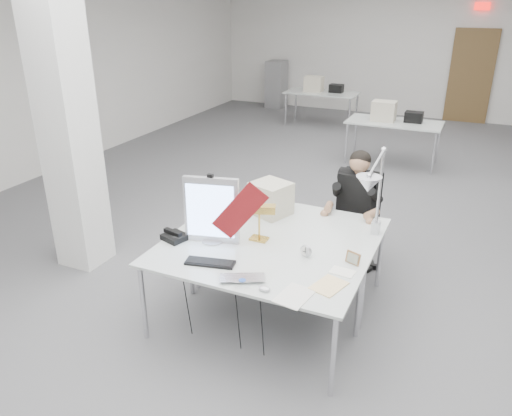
{
  "coord_description": "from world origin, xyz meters",
  "views": [
    {
      "loc": [
        1.53,
        -5.78,
        2.8
      ],
      "look_at": [
        -0.18,
        -2.0,
        1.02
      ],
      "focal_mm": 35.0,
      "sensor_mm": 36.0,
      "label": 1
    }
  ],
  "objects_px": {
    "desk_main": "(251,264)",
    "office_chair": "(356,224)",
    "laptop": "(242,282)",
    "bankers_lamp": "(259,223)",
    "beige_monitor": "(271,198)",
    "desk_phone": "(175,237)",
    "architect_lamp": "(374,192)",
    "seated_person": "(357,192)",
    "monitor": "(212,210)"
  },
  "relations": [
    {
      "from": "desk_main",
      "to": "office_chair",
      "type": "distance_m",
      "value": 1.71
    },
    {
      "from": "desk_main",
      "to": "office_chair",
      "type": "bearing_deg",
      "value": 73.01
    },
    {
      "from": "desk_main",
      "to": "office_chair",
      "type": "height_order",
      "value": "office_chair"
    },
    {
      "from": "laptop",
      "to": "bankers_lamp",
      "type": "relative_size",
      "value": 1.03
    },
    {
      "from": "beige_monitor",
      "to": "bankers_lamp",
      "type": "bearing_deg",
      "value": -56.97
    },
    {
      "from": "desk_phone",
      "to": "bankers_lamp",
      "type": "bearing_deg",
      "value": 41.64
    },
    {
      "from": "desk_phone",
      "to": "architect_lamp",
      "type": "height_order",
      "value": "architect_lamp"
    },
    {
      "from": "seated_person",
      "to": "beige_monitor",
      "type": "distance_m",
      "value": 0.94
    },
    {
      "from": "office_chair",
      "to": "monitor",
      "type": "height_order",
      "value": "monitor"
    },
    {
      "from": "monitor",
      "to": "laptop",
      "type": "height_order",
      "value": "monitor"
    },
    {
      "from": "desk_main",
      "to": "desk_phone",
      "type": "relative_size",
      "value": 8.82
    },
    {
      "from": "office_chair",
      "to": "monitor",
      "type": "bearing_deg",
      "value": -115.97
    },
    {
      "from": "desk_main",
      "to": "bankers_lamp",
      "type": "xyz_separation_m",
      "value": [
        -0.11,
        0.41,
        0.18
      ]
    },
    {
      "from": "seated_person",
      "to": "bankers_lamp",
      "type": "xyz_separation_m",
      "value": [
        -0.6,
        -1.17,
        0.02
      ]
    },
    {
      "from": "architect_lamp",
      "to": "office_chair",
      "type": "bearing_deg",
      "value": 87.3
    },
    {
      "from": "desk_main",
      "to": "bankers_lamp",
      "type": "relative_size",
      "value": 5.31
    },
    {
      "from": "desk_phone",
      "to": "beige_monitor",
      "type": "relative_size",
      "value": 0.59
    },
    {
      "from": "seated_person",
      "to": "desk_phone",
      "type": "height_order",
      "value": "seated_person"
    },
    {
      "from": "office_chair",
      "to": "beige_monitor",
      "type": "bearing_deg",
      "value": -130.51
    },
    {
      "from": "seated_person",
      "to": "architect_lamp",
      "type": "xyz_separation_m",
      "value": [
        0.32,
        -0.85,
        0.35
      ]
    },
    {
      "from": "office_chair",
      "to": "seated_person",
      "type": "distance_m",
      "value": 0.4
    },
    {
      "from": "monitor",
      "to": "desk_phone",
      "type": "xyz_separation_m",
      "value": [
        -0.33,
        -0.11,
        -0.28
      ]
    },
    {
      "from": "monitor",
      "to": "laptop",
      "type": "distance_m",
      "value": 0.82
    },
    {
      "from": "bankers_lamp",
      "to": "desk_phone",
      "type": "bearing_deg",
      "value": -175.48
    },
    {
      "from": "monitor",
      "to": "architect_lamp",
      "type": "height_order",
      "value": "architect_lamp"
    },
    {
      "from": "desk_main",
      "to": "monitor",
      "type": "distance_m",
      "value": 0.61
    },
    {
      "from": "bankers_lamp",
      "to": "desk_main",
      "type": "bearing_deg",
      "value": -94.99
    },
    {
      "from": "seated_person",
      "to": "monitor",
      "type": "distance_m",
      "value": 1.68
    },
    {
      "from": "monitor",
      "to": "bankers_lamp",
      "type": "bearing_deg",
      "value": 14.61
    },
    {
      "from": "desk_main",
      "to": "monitor",
      "type": "relative_size",
      "value": 2.97
    },
    {
      "from": "desk_main",
      "to": "desk_phone",
      "type": "xyz_separation_m",
      "value": [
        -0.8,
        0.09,
        0.04
      ]
    },
    {
      "from": "laptop",
      "to": "bankers_lamp",
      "type": "distance_m",
      "value": 0.77
    },
    {
      "from": "monitor",
      "to": "beige_monitor",
      "type": "distance_m",
      "value": 0.82
    },
    {
      "from": "seated_person",
      "to": "bankers_lamp",
      "type": "height_order",
      "value": "seated_person"
    },
    {
      "from": "architect_lamp",
      "to": "laptop",
      "type": "bearing_deg",
      "value": -147.74
    },
    {
      "from": "seated_person",
      "to": "beige_monitor",
      "type": "xyz_separation_m",
      "value": [
        -0.73,
        -0.59,
        0.02
      ]
    },
    {
      "from": "desk_main",
      "to": "office_chair",
      "type": "relative_size",
      "value": 1.79
    },
    {
      "from": "seated_person",
      "to": "desk_main",
      "type": "bearing_deg",
      "value": -99.02
    },
    {
      "from": "desk_main",
      "to": "beige_monitor",
      "type": "relative_size",
      "value": 5.18
    },
    {
      "from": "bankers_lamp",
      "to": "desk_phone",
      "type": "xyz_separation_m",
      "value": [
        -0.69,
        -0.31,
        -0.14
      ]
    },
    {
      "from": "laptop",
      "to": "desk_phone",
      "type": "bearing_deg",
      "value": 128.62
    },
    {
      "from": "office_chair",
      "to": "seated_person",
      "type": "xyz_separation_m",
      "value": [
        0.0,
        -0.05,
        0.4
      ]
    },
    {
      "from": "desk_main",
      "to": "architect_lamp",
      "type": "bearing_deg",
      "value": 41.56
    },
    {
      "from": "desk_main",
      "to": "seated_person",
      "type": "distance_m",
      "value": 1.66
    },
    {
      "from": "seated_person",
      "to": "architect_lamp",
      "type": "distance_m",
      "value": 0.97
    },
    {
      "from": "desk_phone",
      "to": "architect_lamp",
      "type": "distance_m",
      "value": 1.8
    },
    {
      "from": "seated_person",
      "to": "monitor",
      "type": "xyz_separation_m",
      "value": [
        -0.97,
        -1.37,
        0.16
      ]
    },
    {
      "from": "monitor",
      "to": "desk_phone",
      "type": "bearing_deg",
      "value": -174.33
    },
    {
      "from": "office_chair",
      "to": "beige_monitor",
      "type": "relative_size",
      "value": 2.89
    },
    {
      "from": "beige_monitor",
      "to": "desk_phone",
      "type": "bearing_deg",
      "value": -102.02
    }
  ]
}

